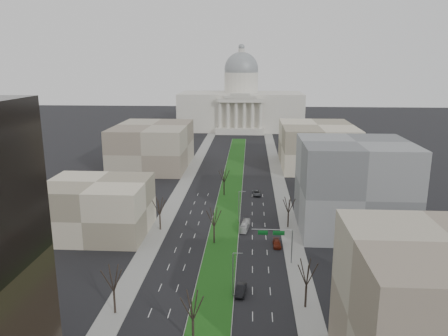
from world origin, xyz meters
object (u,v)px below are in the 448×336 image
at_px(car_black, 241,290).
at_px(box_van, 245,226).
at_px(car_grey_far, 256,193).
at_px(car_red, 277,244).

relative_size(car_black, box_van, 0.68).
xyz_separation_m(car_black, car_grey_far, (3.74, 64.62, -0.07)).
relative_size(car_red, car_grey_far, 0.84).
height_order(car_red, car_grey_far, car_grey_far).
bearing_deg(car_red, car_black, -110.46).
bearing_deg(car_grey_far, car_black, -99.04).
relative_size(car_black, car_red, 1.09).
relative_size(car_red, box_van, 0.62).
xyz_separation_m(car_black, box_van, (0.30, 33.54, 0.21)).
distance_m(car_grey_far, box_van, 31.27).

